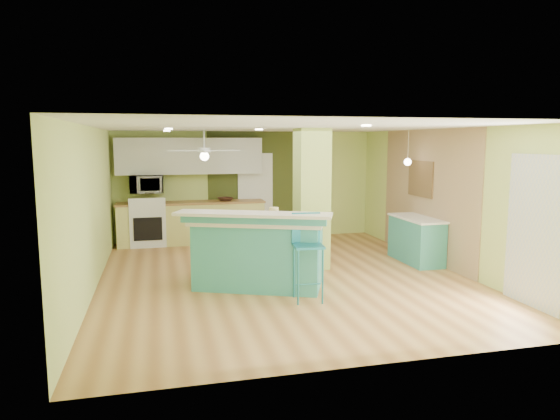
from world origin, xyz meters
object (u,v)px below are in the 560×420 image
object	(u,v)px
fruit_bowl	(225,199)
canister	(274,213)
bar_stool	(307,242)
side_counter	(416,240)
peninsula	(259,251)

from	to	relation	value
fruit_bowl	canister	bearing A→B (deg)	-85.25
bar_stool	canister	world-z (taller)	bar_stool
bar_stool	fruit_bowl	world-z (taller)	bar_stool
side_counter	canister	world-z (taller)	canister
peninsula	fruit_bowl	xyz separation A→B (m)	(-0.04, 3.61, 0.41)
peninsula	side_counter	xyz separation A→B (m)	(3.21, 0.87, -0.14)
peninsula	fruit_bowl	world-z (taller)	peninsula
peninsula	canister	bearing A→B (deg)	36.14
bar_stool	canister	size ratio (longest dim) A/B	7.40
peninsula	side_counter	distance (m)	3.33
peninsula	bar_stool	xyz separation A→B (m)	(0.55, -0.79, 0.27)
peninsula	bar_stool	size ratio (longest dim) A/B	1.98
fruit_bowl	bar_stool	bearing A→B (deg)	-82.44
peninsula	bar_stool	distance (m)	1.00
side_counter	fruit_bowl	distance (m)	4.28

